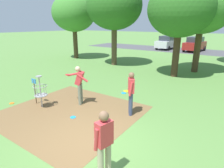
{
  "coord_description": "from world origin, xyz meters",
  "views": [
    {
      "loc": [
        3.32,
        -3.65,
        3.42
      ],
      "look_at": [
        -1.01,
        2.66,
        1.0
      ],
      "focal_mm": 30.51,
      "sensor_mm": 36.0,
      "label": 1
    }
  ],
  "objects_px": {
    "disc_golf_basket": "(40,90)",
    "frisbee_by_tee": "(73,117)",
    "parked_car_leftmost": "(167,43)",
    "tree_far_left": "(180,9)",
    "player_throwing": "(79,83)",
    "parked_car_center_left": "(195,44)",
    "tree_far_center": "(114,6)",
    "player_waiting_left": "(104,143)",
    "frisbee_far_right": "(12,103)",
    "tree_mid_left": "(74,13)",
    "player_foreground_watching": "(131,91)",
    "tree_near_right": "(203,8)",
    "frisbee_far_left": "(124,93)"
  },
  "relations": [
    {
      "from": "player_throwing",
      "to": "frisbee_by_tee",
      "type": "relative_size",
      "value": 7.84
    },
    {
      "from": "frisbee_far_right",
      "to": "parked_car_center_left",
      "type": "xyz_separation_m",
      "value": [
        2.89,
        22.82,
        0.91
      ]
    },
    {
      "from": "player_waiting_left",
      "to": "disc_golf_basket",
      "type": "bearing_deg",
      "value": 160.07
    },
    {
      "from": "tree_far_center",
      "to": "parked_car_leftmost",
      "type": "xyz_separation_m",
      "value": [
        0.11,
        13.29,
        -3.88
      ]
    },
    {
      "from": "disc_golf_basket",
      "to": "frisbee_by_tee",
      "type": "height_order",
      "value": "disc_golf_basket"
    },
    {
      "from": "parked_car_leftmost",
      "to": "parked_car_center_left",
      "type": "xyz_separation_m",
      "value": [
        3.76,
        -0.22,
        0.0
      ]
    },
    {
      "from": "player_foreground_watching",
      "to": "frisbee_far_left",
      "type": "height_order",
      "value": "player_foreground_watching"
    },
    {
      "from": "parked_car_leftmost",
      "to": "frisbee_far_left",
      "type": "bearing_deg",
      "value": -77.16
    },
    {
      "from": "parked_car_leftmost",
      "to": "player_waiting_left",
      "type": "bearing_deg",
      "value": -74.04
    },
    {
      "from": "disc_golf_basket",
      "to": "tree_near_right",
      "type": "xyz_separation_m",
      "value": [
        4.03,
        10.44,
        3.68
      ]
    },
    {
      "from": "player_throwing",
      "to": "parked_car_center_left",
      "type": "xyz_separation_m",
      "value": [
        0.33,
        21.07,
        -0.06
      ]
    },
    {
      "from": "tree_far_center",
      "to": "tree_near_right",
      "type": "bearing_deg",
      "value": 10.99
    },
    {
      "from": "tree_near_right",
      "to": "tree_far_left",
      "type": "bearing_deg",
      "value": -112.16
    },
    {
      "from": "player_foreground_watching",
      "to": "frisbee_by_tee",
      "type": "relative_size",
      "value": 7.84
    },
    {
      "from": "disc_golf_basket",
      "to": "parked_car_leftmost",
      "type": "bearing_deg",
      "value": 95.75
    },
    {
      "from": "parked_car_leftmost",
      "to": "parked_car_center_left",
      "type": "height_order",
      "value": "same"
    },
    {
      "from": "tree_far_center",
      "to": "player_waiting_left",
      "type": "bearing_deg",
      "value": -57.13
    },
    {
      "from": "player_waiting_left",
      "to": "frisbee_far_right",
      "type": "relative_size",
      "value": 8.12
    },
    {
      "from": "player_throwing",
      "to": "tree_far_center",
      "type": "bearing_deg",
      "value": 113.9
    },
    {
      "from": "disc_golf_basket",
      "to": "player_waiting_left",
      "type": "distance_m",
      "value": 4.95
    },
    {
      "from": "tree_near_right",
      "to": "tree_far_left",
      "type": "height_order",
      "value": "tree_near_right"
    },
    {
      "from": "tree_near_right",
      "to": "tree_far_center",
      "type": "bearing_deg",
      "value": -169.01
    },
    {
      "from": "player_foreground_watching",
      "to": "tree_far_center",
      "type": "xyz_separation_m",
      "value": [
        -5.9,
        7.65,
        3.84
      ]
    },
    {
      "from": "player_waiting_left",
      "to": "tree_far_left",
      "type": "relative_size",
      "value": 0.28
    },
    {
      "from": "tree_near_right",
      "to": "parked_car_leftmost",
      "type": "bearing_deg",
      "value": 117.6
    },
    {
      "from": "disc_golf_basket",
      "to": "frisbee_by_tee",
      "type": "bearing_deg",
      "value": 1.52
    },
    {
      "from": "frisbee_far_left",
      "to": "frisbee_far_right",
      "type": "relative_size",
      "value": 1.2
    },
    {
      "from": "player_foreground_watching",
      "to": "tree_far_left",
      "type": "xyz_separation_m",
      "value": [
        -0.36,
        6.75,
        3.31
      ]
    },
    {
      "from": "tree_far_left",
      "to": "tree_far_center",
      "type": "bearing_deg",
      "value": 170.79
    },
    {
      "from": "tree_near_right",
      "to": "parked_car_center_left",
      "type": "relative_size",
      "value": 1.42
    },
    {
      "from": "frisbee_far_left",
      "to": "tree_far_left",
      "type": "height_order",
      "value": "tree_far_left"
    },
    {
      "from": "tree_mid_left",
      "to": "tree_far_center",
      "type": "relative_size",
      "value": 0.93
    },
    {
      "from": "frisbee_far_right",
      "to": "tree_mid_left",
      "type": "relative_size",
      "value": 0.03
    },
    {
      "from": "player_throwing",
      "to": "frisbee_by_tee",
      "type": "bearing_deg",
      "value": -58.94
    },
    {
      "from": "frisbee_far_left",
      "to": "parked_car_center_left",
      "type": "height_order",
      "value": "parked_car_center_left"
    },
    {
      "from": "disc_golf_basket",
      "to": "tree_far_left",
      "type": "relative_size",
      "value": 0.23
    },
    {
      "from": "tree_mid_left",
      "to": "parked_car_leftmost",
      "type": "bearing_deg",
      "value": 67.49
    },
    {
      "from": "player_waiting_left",
      "to": "frisbee_far_right",
      "type": "bearing_deg",
      "value": 169.39
    },
    {
      "from": "frisbee_far_left",
      "to": "parked_car_center_left",
      "type": "bearing_deg",
      "value": 91.77
    },
    {
      "from": "frisbee_by_tee",
      "to": "parked_car_leftmost",
      "type": "distance_m",
      "value": 22.83
    },
    {
      "from": "tree_near_right",
      "to": "tree_far_left",
      "type": "xyz_separation_m",
      "value": [
        -0.87,
        -2.14,
        -0.15
      ]
    },
    {
      "from": "player_foreground_watching",
      "to": "tree_far_center",
      "type": "bearing_deg",
      "value": 127.64
    },
    {
      "from": "player_foreground_watching",
      "to": "tree_far_left",
      "type": "height_order",
      "value": "tree_far_left"
    },
    {
      "from": "disc_golf_basket",
      "to": "frisbee_by_tee",
      "type": "relative_size",
      "value": 6.38
    },
    {
      "from": "player_foreground_watching",
      "to": "frisbee_by_tee",
      "type": "height_order",
      "value": "player_foreground_watching"
    },
    {
      "from": "frisbee_by_tee",
      "to": "tree_near_right",
      "type": "relative_size",
      "value": 0.04
    },
    {
      "from": "tree_mid_left",
      "to": "tree_far_left",
      "type": "relative_size",
      "value": 1.04
    },
    {
      "from": "frisbee_far_right",
      "to": "tree_near_right",
      "type": "distance_m",
      "value": 13.03
    },
    {
      "from": "tree_near_right",
      "to": "parked_car_center_left",
      "type": "height_order",
      "value": "tree_near_right"
    },
    {
      "from": "player_throwing",
      "to": "tree_near_right",
      "type": "height_order",
      "value": "tree_near_right"
    }
  ]
}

